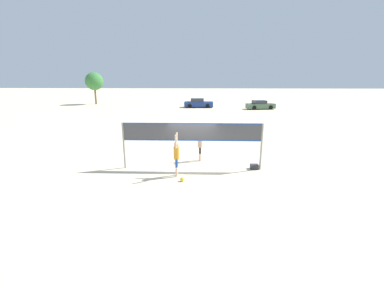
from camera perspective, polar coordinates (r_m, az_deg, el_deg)
name	(u,v)px	position (r m, az deg, el deg)	size (l,w,h in m)	color
ground_plane	(192,168)	(14.13, 0.00, -5.46)	(200.00, 200.00, 0.00)	beige
volleyball_net	(192,135)	(13.60, 0.00, 1.98)	(7.48, 0.10, 2.53)	gray
player_spiker	(176,154)	(12.75, -3.47, -2.21)	(0.28, 0.71, 2.21)	beige
player_blocker	(200,143)	(15.14, 1.81, 0.18)	(0.28, 0.69, 2.05)	tan
volleyball	(182,179)	(12.44, -2.16, -7.83)	(0.21, 0.21, 0.21)	yellow
gear_bag	(254,167)	(14.44, 13.68, -4.92)	(0.42, 0.33, 0.25)	#2D2D33
parked_car_near	(260,105)	(41.55, 14.92, 8.34)	(4.50, 2.43, 1.35)	#4C6B4C
parked_car_mid	(198,103)	(42.56, 1.43, 9.02)	(4.65, 1.99, 1.45)	navy
tree_left_cluster	(94,81)	(50.71, -20.91, 12.87)	(3.17, 3.17, 5.67)	brown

